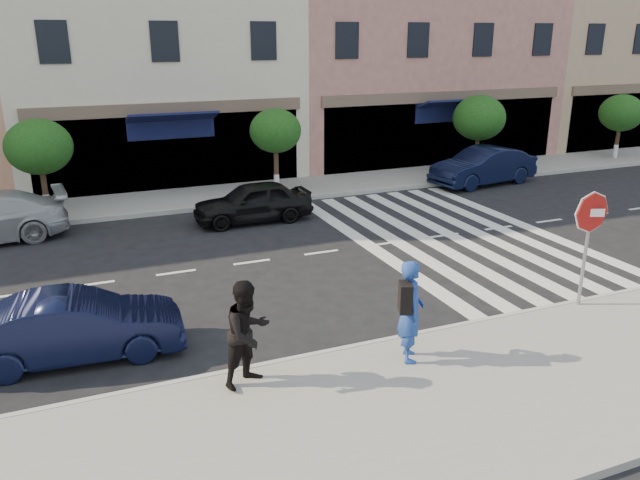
{
  "coord_description": "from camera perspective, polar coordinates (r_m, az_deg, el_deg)",
  "views": [
    {
      "loc": [
        -4.26,
        -11.04,
        5.8
      ],
      "look_at": [
        0.78,
        1.15,
        1.4
      ],
      "focal_mm": 35.0,
      "sensor_mm": 36.0,
      "label": 1
    }
  ],
  "objects": [
    {
      "name": "street_tree_c",
      "position": [
        23.27,
        -4.09,
        9.89
      ],
      "size": [
        1.9,
        1.9,
        3.04
      ],
      "color": "#473323",
      "rests_on": "sidewalk_far"
    },
    {
      "name": "photographer",
      "position": [
        11.27,
        8.31,
        -6.43
      ],
      "size": [
        0.68,
        0.81,
        1.89
      ],
      "primitive_type": "imported",
      "rotation": [
        0.0,
        0.0,
        1.19
      ],
      "color": "#203F94",
      "rests_on": "sidewalk_near"
    },
    {
      "name": "street_tree_eb",
      "position": [
        32.84,
        25.84,
        10.4
      ],
      "size": [
        2.0,
        2.0,
        2.94
      ],
      "color": "#473323",
      "rests_on": "sidewalk_far"
    },
    {
      "name": "car_far_mid",
      "position": [
        20.1,
        -6.17,
        3.48
      ],
      "size": [
        3.8,
        1.55,
        1.29
      ],
      "primitive_type": "imported",
      "rotation": [
        0.0,
        0.0,
        -1.56
      ],
      "color": "black",
      "rests_on": "ground"
    },
    {
      "name": "stop_sign",
      "position": [
        14.22,
        23.47,
        1.38
      ],
      "size": [
        0.84,
        0.37,
        2.55
      ],
      "rotation": [
        0.0,
        0.0,
        -0.39
      ],
      "color": "gray",
      "rests_on": "sidewalk_near"
    },
    {
      "name": "sidewalk_near",
      "position": [
        10.2,
        6.72,
        -15.85
      ],
      "size": [
        60.0,
        4.5,
        0.15
      ],
      "primitive_type": "cube",
      "color": "gray",
      "rests_on": "ground"
    },
    {
      "name": "ground",
      "position": [
        13.18,
        -1.24,
        -7.68
      ],
      "size": [
        120.0,
        120.0,
        0.0
      ],
      "primitive_type": "plane",
      "color": "black",
      "rests_on": "ground"
    },
    {
      "name": "street_tree_ea",
      "position": [
        27.44,
        14.35,
        10.75
      ],
      "size": [
        2.2,
        2.2,
        3.19
      ],
      "color": "#473323",
      "rests_on": "sidewalk_far"
    },
    {
      "name": "sidewalk_far",
      "position": [
        23.17,
        -11.19,
        3.78
      ],
      "size": [
        60.0,
        3.0,
        0.15
      ],
      "primitive_type": "cube",
      "color": "gray",
      "rests_on": "ground"
    },
    {
      "name": "street_tree_wb",
      "position": [
        22.13,
        -24.32,
        7.75
      ],
      "size": [
        2.1,
        2.1,
        3.06
      ],
      "color": "#473323",
      "rests_on": "sidewalk_far"
    },
    {
      "name": "building_east_mid",
      "position": [
        32.17,
        7.3,
        19.55
      ],
      "size": [
        13.0,
        9.0,
        13.0
      ],
      "primitive_type": "cube",
      "color": "tan",
      "rests_on": "ground"
    },
    {
      "name": "building_east_far",
      "position": [
        39.81,
        23.9,
        17.25
      ],
      "size": [
        12.0,
        9.0,
        12.0
      ],
      "primitive_type": "cube",
      "color": "tan",
      "rests_on": "ground"
    },
    {
      "name": "car_far_right",
      "position": [
        25.84,
        14.69,
        6.54
      ],
      "size": [
        4.66,
        2.17,
        1.48
      ],
      "primitive_type": "imported",
      "rotation": [
        0.0,
        0.0,
        -1.43
      ],
      "color": "black",
      "rests_on": "ground"
    },
    {
      "name": "car_near_mid",
      "position": [
        12.46,
        -21.38,
        -7.41
      ],
      "size": [
        3.94,
        1.62,
        1.27
      ],
      "primitive_type": "imported",
      "rotation": [
        0.0,
        0.0,
        1.5
      ],
      "color": "black",
      "rests_on": "ground"
    },
    {
      "name": "building_centre",
      "position": [
        28.29,
        -15.54,
        17.2
      ],
      "size": [
        11.0,
        9.0,
        11.0
      ],
      "primitive_type": "cube",
      "color": "beige",
      "rests_on": "ground"
    },
    {
      "name": "walker",
      "position": [
        10.49,
        -6.62,
        -8.47
      ],
      "size": [
        1.11,
        1.02,
        1.85
      ],
      "primitive_type": "imported",
      "rotation": [
        0.0,
        0.0,
        0.45
      ],
      "color": "black",
      "rests_on": "sidewalk_near"
    }
  ]
}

